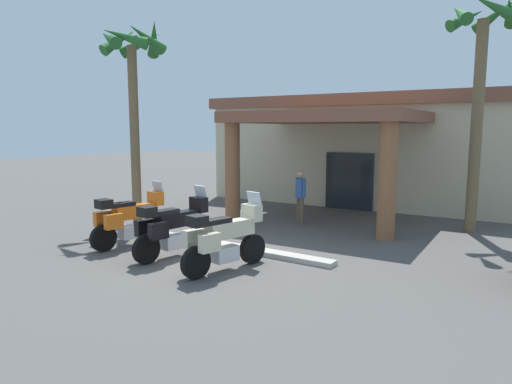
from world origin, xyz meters
name	(u,v)px	position (x,y,z in m)	size (l,w,h in m)	color
ground_plane	(218,257)	(0.00, 0.00, 0.00)	(80.00, 80.00, 0.00)	#514F4C
motel_building	(370,148)	(-0.11, 10.18, 2.19)	(12.86, 10.17, 4.26)	beige
motorcycle_orange	(130,219)	(-2.53, -0.41, 0.70)	(0.85, 2.20, 1.61)	black
motorcycle_black	(173,228)	(-0.89, -0.55, 0.70)	(0.82, 2.21, 1.61)	black
motorcycle_cream	(225,238)	(0.75, -0.73, 0.70)	(0.93, 2.19, 1.61)	black
pedestrian	(300,193)	(-0.25, 4.47, 0.98)	(0.46, 0.33, 1.69)	brown
palm_tree_near_portico	(481,63)	(4.43, 6.22, 4.79)	(2.00, 2.03, 6.61)	brown
palm_tree_roadside	(133,69)	(-4.39, 1.53, 4.74)	(1.99, 2.13, 6.20)	brown
curb_strip	(210,243)	(-0.89, 0.77, 0.06)	(6.92, 0.36, 0.12)	#ADA89E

